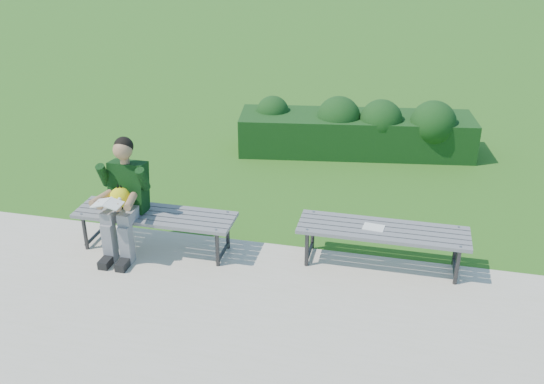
{
  "coord_description": "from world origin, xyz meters",
  "views": [
    {
      "loc": [
        1.25,
        -5.9,
        3.59
      ],
      "look_at": [
        -0.06,
        -0.22,
        0.79
      ],
      "focal_mm": 40.0,
      "sensor_mm": 36.0,
      "label": 1
    }
  ],
  "objects_px": {
    "hedge": "(361,129)",
    "seated_boy": "(124,194)",
    "bench_left": "(155,218)",
    "bench_right": "(383,233)",
    "paper_sheet": "(374,227)"
  },
  "relations": [
    {
      "from": "hedge",
      "to": "seated_boy",
      "type": "distance_m",
      "value": 4.26
    },
    {
      "from": "bench_left",
      "to": "paper_sheet",
      "type": "height_order",
      "value": "bench_left"
    },
    {
      "from": "bench_right",
      "to": "seated_boy",
      "type": "distance_m",
      "value": 2.83
    },
    {
      "from": "seated_boy",
      "to": "hedge",
      "type": "bearing_deg",
      "value": 58.15
    },
    {
      "from": "bench_left",
      "to": "paper_sheet",
      "type": "relative_size",
      "value": 7.63
    },
    {
      "from": "hedge",
      "to": "bench_left",
      "type": "height_order",
      "value": "hedge"
    },
    {
      "from": "hedge",
      "to": "bench_right",
      "type": "relative_size",
      "value": 2.06
    },
    {
      "from": "bench_left",
      "to": "seated_boy",
      "type": "height_order",
      "value": "seated_boy"
    },
    {
      "from": "hedge",
      "to": "bench_right",
      "type": "distance_m",
      "value": 3.34
    },
    {
      "from": "hedge",
      "to": "paper_sheet",
      "type": "height_order",
      "value": "hedge"
    },
    {
      "from": "hedge",
      "to": "seated_boy",
      "type": "height_order",
      "value": "seated_boy"
    },
    {
      "from": "seated_boy",
      "to": "bench_left",
      "type": "bearing_deg",
      "value": 17.21
    },
    {
      "from": "paper_sheet",
      "to": "bench_right",
      "type": "bearing_deg",
      "value": 0.0
    },
    {
      "from": "bench_right",
      "to": "seated_boy",
      "type": "relative_size",
      "value": 1.37
    },
    {
      "from": "bench_right",
      "to": "paper_sheet",
      "type": "distance_m",
      "value": 0.12
    }
  ]
}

